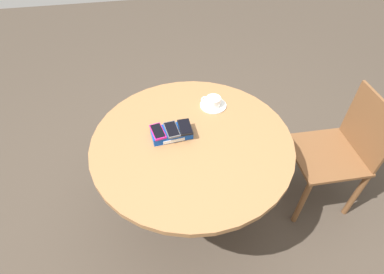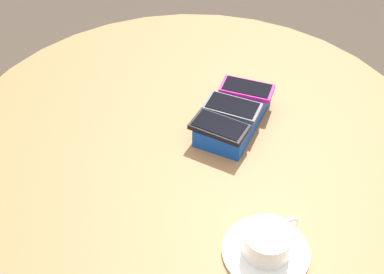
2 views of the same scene
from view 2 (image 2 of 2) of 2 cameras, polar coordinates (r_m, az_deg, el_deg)
round_table at (r=1.25m, az=0.00°, el=-3.58°), size 1.10×1.10×0.72m
phone_box at (r=1.22m, az=4.45°, el=2.18°), size 0.22×0.13×0.04m
phone_magenta at (r=1.25m, az=5.88°, el=5.15°), size 0.08×0.13×0.01m
phone_gray at (r=1.20m, az=4.34°, el=3.21°), size 0.08×0.13×0.01m
phone_black at (r=1.15m, az=2.92°, el=1.10°), size 0.07×0.12×0.01m
saucer at (r=1.01m, az=7.86°, el=-12.02°), size 0.16×0.16×0.01m
coffee_cup at (r=0.98m, az=8.17°, el=-10.91°), size 0.12×0.09×0.06m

